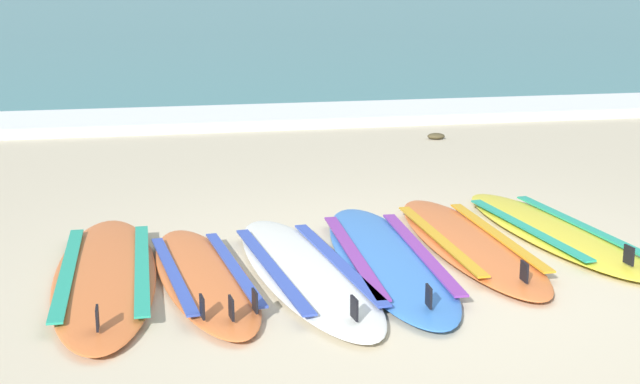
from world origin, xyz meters
TOP-DOWN VIEW (x-y plane):
  - ground_plane at (0.00, 0.00)m, footprint 80.00×80.00m
  - sea at (0.00, 35.11)m, footprint 80.00×60.00m
  - wave_foam_strip at (0.00, 5.79)m, footprint 80.00×1.36m
  - surfboard_0 at (-1.77, 0.40)m, footprint 0.59×2.30m
  - surfboard_1 at (-1.22, 0.25)m, footprint 0.69×1.97m
  - surfboard_2 at (-0.64, 0.24)m, footprint 0.77×2.25m
  - surfboard_3 at (-0.11, 0.36)m, footprint 0.67×2.32m
  - surfboard_4 at (0.49, 0.57)m, footprint 0.55×2.18m
  - surfboard_5 at (1.13, 0.69)m, footprint 0.72×2.16m
  - seaweed_clump_near_shoreline at (1.54, 4.25)m, footprint 0.19×0.15m

SIDE VIEW (x-z plane):
  - ground_plane at x=0.00m, z-range 0.00..0.00m
  - seaweed_clump_near_shoreline at x=1.54m, z-range 0.00..0.07m
  - surfboard_3 at x=-0.11m, z-range -0.05..0.13m
  - surfboard_0 at x=-1.77m, z-range -0.05..0.13m
  - surfboard_2 at x=-0.64m, z-range -0.05..0.13m
  - surfboard_4 at x=0.49m, z-range -0.05..0.13m
  - surfboard_5 at x=1.13m, z-range -0.05..0.13m
  - surfboard_1 at x=-1.22m, z-range -0.05..0.13m
  - sea at x=0.00m, z-range 0.00..0.10m
  - wave_foam_strip at x=0.00m, z-range 0.00..0.11m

